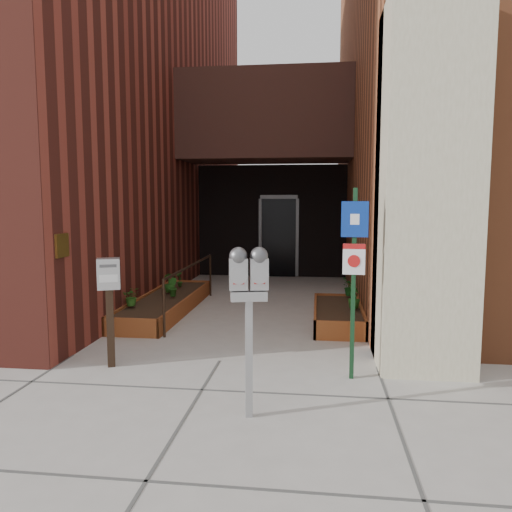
% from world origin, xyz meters
% --- Properties ---
extents(ground, '(80.00, 80.00, 0.00)m').
position_xyz_m(ground, '(0.00, 0.00, 0.00)').
color(ground, '#9E9991').
rests_on(ground, ground).
extents(architecture, '(20.00, 14.60, 10.00)m').
position_xyz_m(architecture, '(-0.18, 6.89, 4.98)').
color(architecture, maroon).
rests_on(architecture, ground).
extents(planter_left, '(0.90, 3.60, 0.30)m').
position_xyz_m(planter_left, '(-1.55, 2.70, 0.13)').
color(planter_left, maroon).
rests_on(planter_left, ground).
extents(planter_right, '(0.80, 2.20, 0.30)m').
position_xyz_m(planter_right, '(1.60, 2.20, 0.13)').
color(planter_right, maroon).
rests_on(planter_right, ground).
extents(handrail, '(0.04, 3.34, 0.90)m').
position_xyz_m(handrail, '(-1.05, 2.65, 0.75)').
color(handrail, black).
rests_on(handrail, ground).
extents(parking_meter, '(0.38, 0.21, 1.64)m').
position_xyz_m(parking_meter, '(0.61, -1.60, 1.27)').
color(parking_meter, '#9C9C9E').
rests_on(parking_meter, ground).
extents(sign_post, '(0.30, 0.08, 2.21)m').
position_xyz_m(sign_post, '(1.66, -0.44, 1.36)').
color(sign_post, '#12331A').
rests_on(sign_post, ground).
extents(payment_dropbox, '(0.33, 0.29, 1.37)m').
position_xyz_m(payment_dropbox, '(-1.30, -0.37, 0.98)').
color(payment_dropbox, black).
rests_on(payment_dropbox, ground).
extents(shrub_left_a, '(0.36, 0.36, 0.32)m').
position_xyz_m(shrub_left_a, '(-1.85, 1.77, 0.46)').
color(shrub_left_a, '#2C621C').
rests_on(shrub_left_a, planter_left).
extents(shrub_left_b, '(0.26, 0.26, 0.34)m').
position_xyz_m(shrub_left_b, '(-1.41, 2.68, 0.47)').
color(shrub_left_b, '#205418').
rests_on(shrub_left_b, planter_left).
extents(shrub_left_c, '(0.28, 0.28, 0.37)m').
position_xyz_m(shrub_left_c, '(-1.58, 3.06, 0.49)').
color(shrub_left_c, '#215A19').
rests_on(shrub_left_c, planter_left).
extents(shrub_left_d, '(0.25, 0.25, 0.34)m').
position_xyz_m(shrub_left_d, '(-1.57, 3.71, 0.47)').
color(shrub_left_d, '#214E16').
rests_on(shrub_left_d, planter_left).
extents(shrub_right_a, '(0.26, 0.26, 0.36)m').
position_xyz_m(shrub_right_a, '(1.85, 2.05, 0.48)').
color(shrub_right_a, '#215A19').
rests_on(shrub_right_a, planter_right).
extents(shrub_right_b, '(0.18, 0.18, 0.33)m').
position_xyz_m(shrub_right_b, '(1.84, 2.35, 0.46)').
color(shrub_right_b, '#1B5E1C').
rests_on(shrub_right_b, planter_right).
extents(shrub_right_c, '(0.40, 0.40, 0.34)m').
position_xyz_m(shrub_right_c, '(1.85, 3.10, 0.47)').
color(shrub_right_c, '#17531B').
rests_on(shrub_right_c, planter_right).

